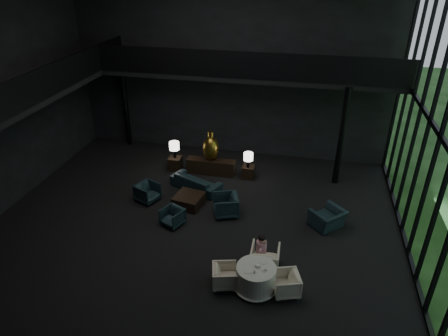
% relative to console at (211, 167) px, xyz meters
% --- Properties ---
extents(floor, '(14.00, 12.00, 0.02)m').
position_rel_console_xyz_m(floor, '(0.35, -3.63, -0.32)').
color(floor, black).
rests_on(floor, ground).
extents(wall_back, '(14.00, 0.04, 8.00)m').
position_rel_console_xyz_m(wall_back, '(0.35, 2.37, 3.68)').
color(wall_back, black).
rests_on(wall_back, ground).
extents(wall_front, '(14.00, 0.04, 8.00)m').
position_rel_console_xyz_m(wall_front, '(0.35, -9.63, 3.68)').
color(wall_front, black).
rests_on(wall_front, ground).
extents(curtain_wall, '(0.20, 12.00, 8.00)m').
position_rel_console_xyz_m(curtain_wall, '(7.30, -3.63, 3.68)').
color(curtain_wall, black).
rests_on(curtain_wall, ground).
extents(mezzanine_left, '(2.00, 12.00, 0.25)m').
position_rel_console_xyz_m(mezzanine_left, '(-5.65, -3.63, 3.68)').
color(mezzanine_left, black).
rests_on(mezzanine_left, wall_left).
extents(mezzanine_back, '(12.00, 2.00, 0.25)m').
position_rel_console_xyz_m(mezzanine_back, '(1.35, 1.37, 3.68)').
color(mezzanine_back, black).
rests_on(mezzanine_back, wall_back).
extents(railing_left, '(0.06, 12.00, 1.00)m').
position_rel_console_xyz_m(railing_left, '(-4.65, -3.63, 4.28)').
color(railing_left, black).
rests_on(railing_left, mezzanine_left).
extents(railing_back, '(12.00, 0.06, 1.00)m').
position_rel_console_xyz_m(railing_back, '(1.35, 0.37, 4.28)').
color(railing_back, black).
rests_on(railing_back, mezzanine_back).
extents(column_nw, '(0.24, 0.24, 4.00)m').
position_rel_console_xyz_m(column_nw, '(-4.65, 2.07, 1.68)').
color(column_nw, black).
rests_on(column_nw, floor).
extents(column_ne, '(0.24, 0.24, 4.00)m').
position_rel_console_xyz_m(column_ne, '(5.15, 0.37, 1.68)').
color(column_ne, black).
rests_on(column_ne, floor).
extents(console, '(2.04, 0.46, 0.65)m').
position_rel_console_xyz_m(console, '(0.00, 0.00, 0.00)').
color(console, black).
rests_on(console, floor).
extents(bronze_urn, '(0.67, 0.67, 1.25)m').
position_rel_console_xyz_m(bronze_urn, '(0.00, 0.03, 0.86)').
color(bronze_urn, '#A17326').
rests_on(bronze_urn, console).
extents(side_table_left, '(0.52, 0.52, 0.58)m').
position_rel_console_xyz_m(side_table_left, '(-1.60, 0.02, -0.04)').
color(side_table_left, black).
rests_on(side_table_left, floor).
extents(table_lamp_left, '(0.42, 0.42, 0.71)m').
position_rel_console_xyz_m(table_lamp_left, '(-1.60, 0.05, 0.76)').
color(table_lamp_left, black).
rests_on(table_lamp_left, side_table_left).
extents(side_table_right, '(0.48, 0.48, 0.53)m').
position_rel_console_xyz_m(side_table_right, '(1.60, -0.00, -0.06)').
color(side_table_right, black).
rests_on(side_table_right, floor).
extents(table_lamp_right, '(0.39, 0.39, 0.65)m').
position_rel_console_xyz_m(table_lamp_right, '(1.60, -0.10, 0.67)').
color(table_lamp_right, black).
rests_on(table_lamp_right, side_table_right).
extents(sofa, '(2.18, 1.39, 0.82)m').
position_rel_console_xyz_m(sofa, '(-0.27, -1.34, 0.09)').
color(sofa, '#1A2D3B').
rests_on(sofa, floor).
extents(lounge_armchair_west, '(0.95, 0.98, 0.78)m').
position_rel_console_xyz_m(lounge_armchair_west, '(-1.82, -2.57, 0.07)').
color(lounge_armchair_west, '#20394E').
rests_on(lounge_armchair_west, floor).
extents(lounge_armchair_east, '(1.12, 1.16, 0.96)m').
position_rel_console_xyz_m(lounge_armchair_east, '(1.25, -2.83, 0.15)').
color(lounge_armchair_east, '#1E353E').
rests_on(lounge_armchair_east, floor).
extents(lounge_armchair_south, '(0.78, 0.76, 0.61)m').
position_rel_console_xyz_m(lounge_armchair_south, '(-0.40, -3.82, -0.02)').
color(lounge_armchair_south, '#243942').
rests_on(lounge_armchair_south, floor).
extents(window_armchair, '(1.18, 1.18, 0.88)m').
position_rel_console_xyz_m(window_armchair, '(4.79, -2.79, 0.12)').
color(window_armchair, '#112930').
rests_on(window_armchair, floor).
extents(coffee_table, '(1.12, 1.12, 0.43)m').
position_rel_console_xyz_m(coffee_table, '(-0.21, -2.55, -0.11)').
color(coffee_table, black).
rests_on(coffee_table, floor).
extents(dining_table, '(1.25, 1.25, 0.75)m').
position_rel_console_xyz_m(dining_table, '(2.83, -6.15, 0.00)').
color(dining_table, white).
rests_on(dining_table, floor).
extents(dining_chair_north, '(0.92, 0.87, 0.93)m').
position_rel_console_xyz_m(dining_chair_north, '(2.97, -5.31, 0.14)').
color(dining_chair_north, beige).
rests_on(dining_chair_north, floor).
extents(dining_chair_east, '(0.78, 0.81, 0.67)m').
position_rel_console_xyz_m(dining_chair_east, '(3.66, -6.15, 0.01)').
color(dining_chair_east, silver).
rests_on(dining_chair_east, floor).
extents(dining_chair_west, '(0.71, 0.74, 0.63)m').
position_rel_console_xyz_m(dining_chair_west, '(1.96, -6.21, -0.01)').
color(dining_chair_west, silver).
rests_on(dining_chair_west, floor).
extents(child, '(0.31, 0.31, 0.66)m').
position_rel_console_xyz_m(child, '(2.84, -5.20, 0.45)').
color(child, pink).
rests_on(child, dining_chair_north).
extents(plate_a, '(0.28, 0.28, 0.01)m').
position_rel_console_xyz_m(plate_a, '(2.62, -6.35, 0.43)').
color(plate_a, white).
rests_on(plate_a, dining_table).
extents(plate_b, '(0.26, 0.26, 0.02)m').
position_rel_console_xyz_m(plate_b, '(2.98, -5.88, 0.43)').
color(plate_b, white).
rests_on(plate_b, dining_table).
extents(saucer, '(0.17, 0.17, 0.01)m').
position_rel_console_xyz_m(saucer, '(3.06, -6.21, 0.43)').
color(saucer, white).
rests_on(saucer, dining_table).
extents(coffee_cup, '(0.09, 0.09, 0.06)m').
position_rel_console_xyz_m(coffee_cup, '(3.09, -6.21, 0.47)').
color(coffee_cup, white).
rests_on(coffee_cup, saucer).
extents(cereal_bowl, '(0.17, 0.17, 0.08)m').
position_rel_console_xyz_m(cereal_bowl, '(2.85, -6.10, 0.47)').
color(cereal_bowl, white).
rests_on(cereal_bowl, dining_table).
extents(cream_pot, '(0.08, 0.08, 0.08)m').
position_rel_console_xyz_m(cream_pot, '(2.81, -6.38, 0.46)').
color(cream_pot, '#99999E').
rests_on(cream_pot, dining_table).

